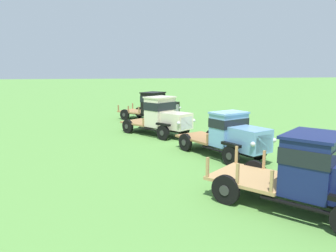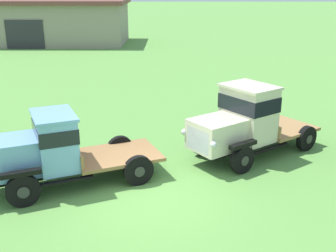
# 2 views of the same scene
# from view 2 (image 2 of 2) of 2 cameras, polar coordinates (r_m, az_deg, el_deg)

# --- Properties ---
(ground_plane) EXTENTS (240.00, 240.00, 0.00)m
(ground_plane) POSITION_cam_2_polar(r_m,az_deg,el_deg) (11.24, -2.89, -9.56)
(ground_plane) COLOR #5B9342
(farm_shed) EXTENTS (23.50, 8.00, 3.91)m
(farm_shed) POSITION_cam_2_polar(r_m,az_deg,el_deg) (42.64, -21.85, 13.03)
(farm_shed) COLOR gray
(farm_shed) RESTS_ON ground
(vintage_truck_second_in_line) EXTENTS (5.13, 3.43, 2.08)m
(vintage_truck_second_in_line) POSITION_cam_2_polar(r_m,az_deg,el_deg) (11.78, -15.71, -3.14)
(vintage_truck_second_in_line) COLOR black
(vintage_truck_second_in_line) RESTS_ON ground
(vintage_truck_midrow_center) EXTENTS (4.82, 4.17, 2.34)m
(vintage_truck_midrow_center) POSITION_cam_2_polar(r_m,az_deg,el_deg) (13.48, 10.22, 0.61)
(vintage_truck_midrow_center) COLOR black
(vintage_truck_midrow_center) RESTS_ON ground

